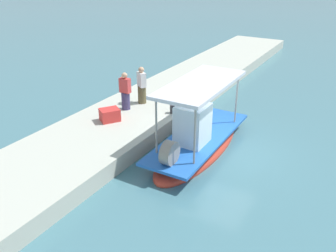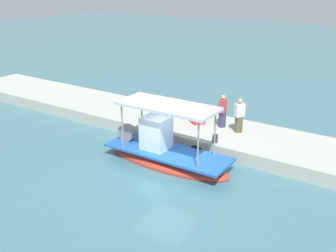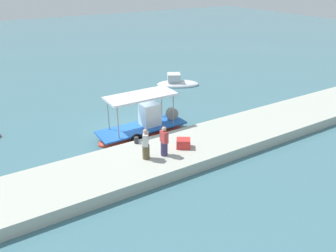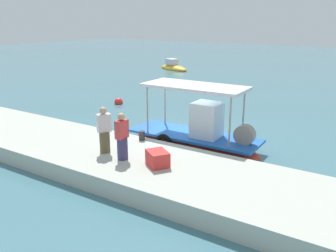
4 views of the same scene
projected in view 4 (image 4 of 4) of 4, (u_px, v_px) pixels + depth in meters
name	position (u px, v px, depth m)	size (l,w,h in m)	color
ground_plane	(192.00, 140.00, 15.91)	(120.00, 120.00, 0.00)	#44737F
dock_quay	(134.00, 165.00, 12.44)	(36.00, 3.83, 0.62)	#B6B9AB
main_fishing_boat	(196.00, 137.00, 14.88)	(5.80, 1.99, 2.99)	red
fisherman_near_bollard	(104.00, 132.00, 12.59)	(0.51, 0.53, 1.65)	brown
fisherman_by_crate	(122.00, 139.00, 11.95)	(0.36, 0.46, 1.62)	#3C365F
mooring_bollard	(142.00, 136.00, 14.01)	(0.24, 0.24, 0.36)	#2D2D33
cargo_crate	(158.00, 158.00, 11.56)	(0.74, 0.59, 0.49)	red
marker_buoy	(119.00, 102.00, 22.65)	(0.54, 0.54, 0.54)	red
moored_boat_near	(174.00, 67.00, 37.72)	(4.35, 3.01, 1.33)	gold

